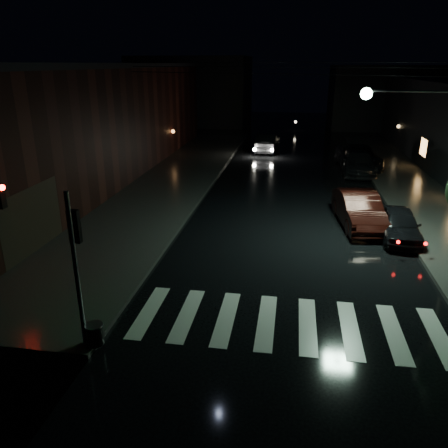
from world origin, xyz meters
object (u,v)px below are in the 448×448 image
at_px(parked_car_b, 359,210).
at_px(oncoming_car, 267,143).
at_px(parked_car_a, 399,224).
at_px(parked_car_c, 358,162).
at_px(parked_car_d, 359,157).

bearing_deg(parked_car_b, oncoming_car, 100.48).
relative_size(parked_car_a, oncoming_car, 0.83).
bearing_deg(parked_car_b, parked_car_c, 76.69).
bearing_deg(oncoming_car, parked_car_b, 110.07).
distance_m(parked_car_d, oncoming_car, 8.74).
bearing_deg(parked_car_d, parked_car_a, -93.01).
bearing_deg(oncoming_car, parked_car_c, 137.14).
bearing_deg(parked_car_d, oncoming_car, 139.49).
height_order(parked_car_a, oncoming_car, oncoming_car).
height_order(parked_car_a, parked_car_c, parked_car_c).
distance_m(parked_car_a, parked_car_c, 12.21).
xyz_separation_m(parked_car_a, oncoming_car, (-6.93, 19.12, 0.11)).
height_order(parked_car_b, parked_car_c, parked_car_b).
bearing_deg(parked_car_b, parked_car_d, 76.48).
relative_size(parked_car_b, parked_car_c, 0.93).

